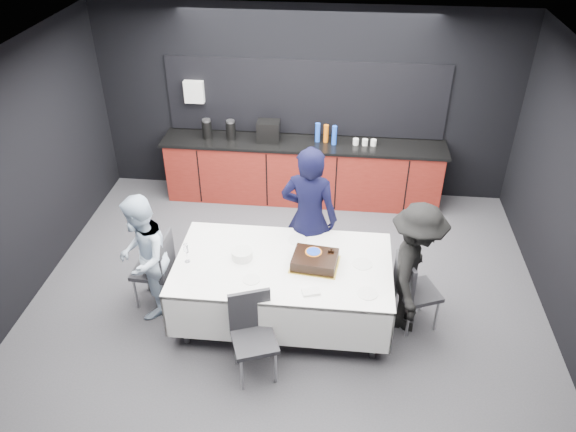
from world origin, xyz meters
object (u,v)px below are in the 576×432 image
object	(u,v)px
cake_assembly	(315,260)
champagne_flute	(186,250)
chair_right	(412,287)
party_table	(283,273)
chair_left	(158,265)
chair_near	(252,329)
plate_stack	(242,254)
person_left	(143,258)
person_center	(309,218)
person_right	(414,269)

from	to	relation	value
cake_assembly	champagne_flute	world-z (taller)	champagne_flute
chair_right	party_table	bearing A→B (deg)	-178.90
cake_assembly	chair_left	world-z (taller)	cake_assembly
chair_near	chair_right	bearing A→B (deg)	26.36
cake_assembly	plate_stack	size ratio (longest dim) A/B	2.41
cake_assembly	party_table	bearing A→B (deg)	-179.97
cake_assembly	champagne_flute	xyz separation A→B (m)	(-1.36, -0.09, 0.10)
party_table	chair_left	xyz separation A→B (m)	(-1.44, 0.12, -0.11)
party_table	chair_right	distance (m)	1.40
champagne_flute	party_table	bearing A→B (deg)	4.76
chair_near	champagne_flute	bearing A→B (deg)	139.60
party_table	person_left	world-z (taller)	person_left
chair_left	person_center	size ratio (longest dim) A/B	0.51
champagne_flute	chair_left	world-z (taller)	champagne_flute
chair_right	chair_near	distance (m)	1.80
champagne_flute	person_left	distance (m)	0.55
cake_assembly	chair_left	xyz separation A→B (m)	(-1.78, 0.12, -0.31)
champagne_flute	chair_right	world-z (taller)	champagne_flute
chair_near	person_left	world-z (taller)	person_left
person_center	person_right	world-z (taller)	person_center
plate_stack	chair_left	distance (m)	1.04
person_left	cake_assembly	bearing A→B (deg)	82.25
champagne_flute	person_right	xyz separation A→B (m)	(2.41, 0.14, -0.16)
cake_assembly	plate_stack	xyz separation A→B (m)	(-0.79, 0.03, -0.01)
chair_near	person_left	xyz separation A→B (m)	(-1.32, 0.74, 0.21)
person_center	person_left	distance (m)	1.91
party_table	cake_assembly	distance (m)	0.40
party_table	person_right	size ratio (longest dim) A/B	1.50
chair_near	person_right	world-z (taller)	person_right
person_right	chair_left	bearing A→B (deg)	98.12
chair_left	chair_right	size ratio (longest dim) A/B	1.00
party_table	cake_assembly	bearing A→B (deg)	0.03
person_left	plate_stack	bearing A→B (deg)	84.56
party_table	plate_stack	size ratio (longest dim) A/B	10.31
chair_left	chair_near	bearing A→B (deg)	-36.11
chair_left	person_left	xyz separation A→B (m)	(-0.10, -0.15, 0.21)
person_left	person_right	bearing A→B (deg)	82.92
party_table	chair_right	xyz separation A→B (m)	(1.39, 0.03, -0.11)
plate_stack	chair_left	world-z (taller)	chair_left
plate_stack	champagne_flute	xyz separation A→B (m)	(-0.58, -0.12, 0.11)
plate_stack	person_left	bearing A→B (deg)	-176.80
chair_right	champagne_flute	bearing A→B (deg)	-177.34
cake_assembly	chair_right	bearing A→B (deg)	1.45
party_table	person_center	bearing A→B (deg)	71.69
chair_left	chair_near	world-z (taller)	same
plate_stack	person_right	xyz separation A→B (m)	(1.84, 0.02, -0.06)
chair_right	person_center	size ratio (longest dim) A/B	0.51
champagne_flute	chair_left	distance (m)	0.62
party_table	chair_left	world-z (taller)	chair_left
party_table	person_center	size ratio (longest dim) A/B	1.27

